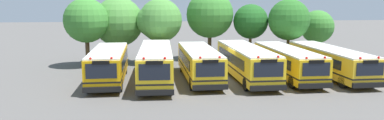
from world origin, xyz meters
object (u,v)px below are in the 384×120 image
object	(u,v)px
tree_6	(316,27)
school_bus_5	(329,61)
school_bus_0	(109,64)
school_bus_1	(156,63)
tree_1	(117,21)
tree_4	(251,21)
school_bus_4	(287,61)
tree_0	(86,19)
tree_5	(289,19)
tree_2	(158,21)
school_bus_3	(246,61)
school_bus_2	(199,62)
tree_3	(209,15)

from	to	relation	value
tree_6	school_bus_5	bearing A→B (deg)	-108.15
school_bus_0	school_bus_1	bearing A→B (deg)	176.55
tree_1	tree_4	size ratio (longest dim) A/B	1.12
school_bus_0	tree_4	distance (m)	16.59
school_bus_4	tree_1	size ratio (longest dim) A/B	1.62
school_bus_0	tree_0	distance (m)	8.35
school_bus_1	tree_6	size ratio (longest dim) A/B	2.25
school_bus_0	tree_5	xyz separation A→B (m)	(17.15, 7.06, 3.06)
tree_1	tree_2	world-z (taller)	tree_1
school_bus_3	school_bus_5	xyz separation A→B (m)	(7.17, 0.13, -0.10)
tree_4	tree_6	size ratio (longest dim) A/B	1.13
school_bus_2	tree_5	world-z (taller)	tree_5
tree_5	school_bus_2	bearing A→B (deg)	-145.05
tree_3	tree_5	world-z (taller)	tree_3
school_bus_1	school_bus_2	xyz separation A→B (m)	(3.47, 0.24, -0.09)
tree_6	school_bus_4	bearing A→B (deg)	-124.75
tree_4	tree_6	distance (m)	7.81
school_bus_2	tree_1	bearing A→B (deg)	-53.49
school_bus_0	school_bus_2	size ratio (longest dim) A/B	0.95
school_bus_0	tree_1	xyz separation A→B (m)	(-0.05, 9.35, 2.80)
tree_4	tree_6	world-z (taller)	tree_4
tree_2	tree_5	world-z (taller)	tree_2
school_bus_0	school_bus_3	xyz separation A→B (m)	(10.98, 0.01, 0.01)
tree_2	tree_3	size ratio (longest dim) A/B	0.89
school_bus_0	tree_0	xyz separation A→B (m)	(-2.83, 7.21, 3.11)
tree_2	school_bus_2	bearing A→B (deg)	-68.39
tree_5	tree_1	bearing A→B (deg)	172.40
school_bus_1	school_bus_3	world-z (taller)	school_bus_1
school_bus_5	tree_6	distance (m)	10.63
school_bus_0	tree_3	distance (m)	14.21
tree_3	tree_6	world-z (taller)	tree_3
tree_3	tree_5	bearing A→B (deg)	-21.37
school_bus_2	tree_0	bearing A→B (deg)	-36.88
tree_5	tree_6	bearing A→B (deg)	35.17
school_bus_1	school_bus_2	bearing A→B (deg)	-174.52
school_bus_1	school_bus_4	xyz separation A→B (m)	(10.76, 0.19, -0.13)
school_bus_1	tree_3	world-z (taller)	tree_3
tree_3	school_bus_1	bearing A→B (deg)	-119.48
school_bus_5	tree_5	distance (m)	7.66
school_bus_1	tree_3	bearing A→B (deg)	-117.94
school_bus_0	tree_1	bearing A→B (deg)	-90.43
school_bus_5	tree_1	size ratio (longest dim) A/B	1.73
school_bus_5	tree_3	distance (m)	13.62
tree_0	tree_1	xyz separation A→B (m)	(2.78, 2.14, -0.31)
school_bus_1	school_bus_4	distance (m)	10.76
tree_3	school_bus_3	bearing A→B (deg)	-81.43
tree_0	tree_5	distance (m)	19.98
tree_1	tree_6	xyz separation A→B (m)	(21.45, 0.70, -0.83)
school_bus_1	school_bus_4	size ratio (longest dim) A/B	1.09
school_bus_3	tree_6	xyz separation A→B (m)	(10.42, 10.04, 1.96)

